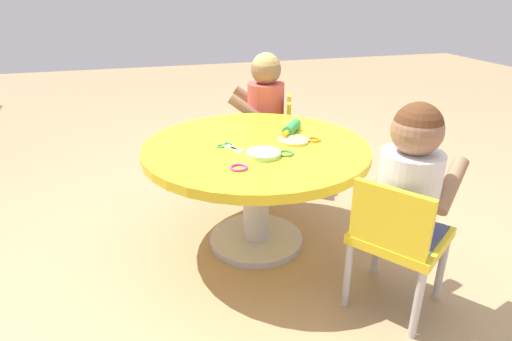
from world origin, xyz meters
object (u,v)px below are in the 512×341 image
object	(u,v)px
craft_table	(256,166)
rolling_pin	(292,128)
seated_child_right	(265,98)
craft_scissors	(228,147)
child_chair_left	(397,238)
child_chair_right	(271,136)
seated_child_left	(411,176)

from	to	relation	value
craft_table	rolling_pin	xyz separation A→B (m)	(0.10, -0.20, 0.13)
craft_table	seated_child_right	world-z (taller)	seated_child_right
craft_scissors	seated_child_right	bearing A→B (deg)	-29.38
seated_child_right	rolling_pin	xyz separation A→B (m)	(-0.53, 0.03, -0.01)
child_chair_left	seated_child_right	distance (m)	1.22
child_chair_right	seated_child_left	bearing A→B (deg)	-173.96
craft_table	child_chair_right	xyz separation A→B (m)	(0.62, -0.27, -0.09)
seated_child_right	child_chair_right	bearing A→B (deg)	-110.77
seated_child_right	rolling_pin	size ratio (longest dim) A/B	2.60
seated_child_right	craft_table	bearing A→B (deg)	159.67
seated_child_left	seated_child_right	world-z (taller)	same
craft_table	seated_child_right	xyz separation A→B (m)	(0.63, -0.23, 0.14)
craft_table	seated_child_left	size ratio (longest dim) A/B	1.93
craft_table	craft_scissors	distance (m)	0.16
craft_scissors	child_chair_left	bearing A→B (deg)	-139.34
rolling_pin	craft_scissors	bearing A→B (deg)	108.22
seated_child_left	rolling_pin	xyz separation A→B (m)	(0.65, 0.19, -0.01)
child_chair_left	child_chair_right	world-z (taller)	same
craft_table	rolling_pin	bearing A→B (deg)	-62.89
seated_child_right	craft_scissors	xyz separation A→B (m)	(-0.63, 0.36, -0.03)
child_chair_left	child_chair_right	bearing A→B (deg)	4.36
craft_table	rolling_pin	world-z (taller)	rolling_pin
seated_child_left	child_chair_right	world-z (taller)	seated_child_left
seated_child_left	seated_child_right	distance (m)	1.18
craft_table	craft_scissors	xyz separation A→B (m)	(-0.00, 0.12, 0.11)
child_chair_left	craft_table	bearing A→B (deg)	32.45
craft_table	child_chair_right	bearing A→B (deg)	-23.73
craft_table	child_chair_right	world-z (taller)	child_chair_right
seated_child_left	child_chair_right	bearing A→B (deg)	6.04
child_chair_left	rolling_pin	distance (m)	0.72
seated_child_left	craft_scissors	size ratio (longest dim) A/B	3.59
seated_child_right	craft_scissors	world-z (taller)	seated_child_right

